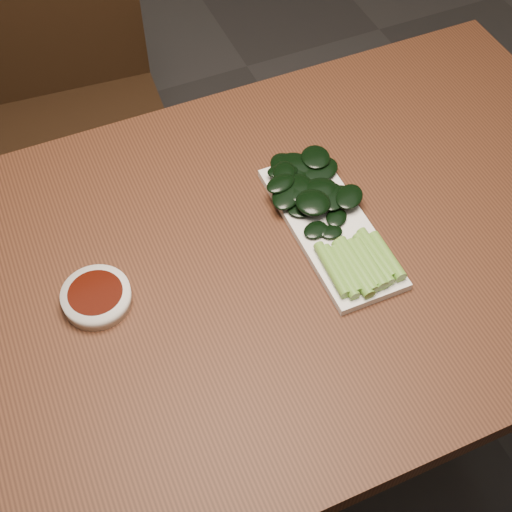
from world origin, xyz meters
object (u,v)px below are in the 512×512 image
at_px(gai_lan, 326,213).
at_px(sauce_bowl, 97,297).
at_px(serving_plate, 330,227).
at_px(table, 251,286).
at_px(chair_far, 70,108).

bearing_deg(gai_lan, sauce_bowl, -179.91).
xyz_separation_m(sauce_bowl, serving_plate, (0.39, -0.01, -0.01)).
distance_m(table, serving_plate, 0.17).
height_order(table, chair_far, chair_far).
bearing_deg(gai_lan, serving_plate, -82.75).
relative_size(chair_far, serving_plate, 2.80).
relative_size(serving_plate, gai_lan, 0.95).
bearing_deg(gai_lan, chair_far, 110.98).
relative_size(table, sauce_bowl, 13.25).
relative_size(chair_far, sauce_bowl, 8.42).
bearing_deg(sauce_bowl, chair_far, 82.63).
bearing_deg(serving_plate, gai_lan, 97.25).
xyz_separation_m(table, sauce_bowl, (-0.25, 0.02, 0.09)).
bearing_deg(table, sauce_bowl, 175.01).
bearing_deg(table, chair_far, 100.69).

